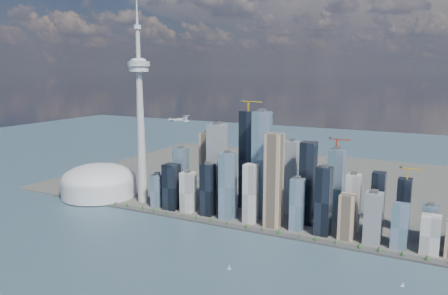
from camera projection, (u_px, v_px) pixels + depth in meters
The scene contains 10 objects.
ground at pixel (173, 275), 732.53m from camera, with size 4000.00×4000.00×0.00m, color #324859.
seawall at pixel (237, 227), 951.34m from camera, with size 1100.00×22.00×4.00m, color #383838.
land at pixel (300, 181), 1345.90m from camera, with size 1400.00×900.00×3.00m, color #4C4C47.
shoreline_trees at pixel (237, 224), 950.15m from camera, with size 960.53×7.20×8.80m.
skyscraper_cluster at pixel (277, 185), 986.62m from camera, with size 736.00×142.00×266.17m.
needle_tower at pixel (140, 112), 1097.74m from camera, with size 56.00×56.00×550.50m.
dome_stadium at pixel (99, 182), 1186.00m from camera, with size 200.00×200.00×86.00m.
airplane at pixel (178, 120), 939.65m from camera, with size 61.89×55.00×15.13m.
sailboat_west at pixel (229, 268), 753.22m from camera, with size 7.63×2.58×10.55m.
sailboat_east at pixel (403, 285), 693.09m from camera, with size 6.18×1.65×8.63m.
Camera 1 is at (387.63, -569.89, 339.06)m, focal length 35.00 mm.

